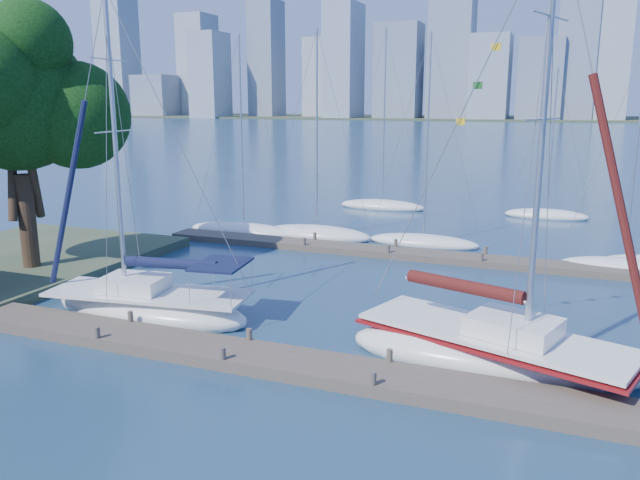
% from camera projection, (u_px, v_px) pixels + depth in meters
% --- Properties ---
extents(ground, '(700.00, 700.00, 0.00)m').
position_uv_depth(ground, '(237.00, 360.00, 20.81)').
color(ground, '#18344E').
rests_on(ground, ground).
extents(near_dock, '(26.00, 2.00, 0.40)m').
position_uv_depth(near_dock, '(237.00, 355.00, 20.77)').
color(near_dock, brown).
rests_on(near_dock, ground).
extents(far_dock, '(30.00, 1.80, 0.36)m').
position_uv_depth(far_dock, '(409.00, 254.00, 34.58)').
color(far_dock, brown).
rests_on(far_dock, ground).
extents(far_shore, '(800.00, 100.00, 1.50)m').
position_uv_depth(far_shore, '(550.00, 119.00, 311.31)').
color(far_shore, '#38472D').
rests_on(far_shore, ground).
extents(tree, '(9.54, 8.72, 12.92)m').
position_uv_depth(tree, '(15.00, 95.00, 28.94)').
color(tree, '#322116').
rests_on(tree, ground).
extents(sailboat_navy, '(9.07, 4.06, 13.12)m').
position_uv_depth(sailboat_navy, '(149.00, 293.00, 24.90)').
color(sailboat_navy, white).
rests_on(sailboat_navy, ground).
extents(sailboat_maroon, '(9.97, 5.87, 14.20)m').
position_uv_depth(sailboat_maroon, '(494.00, 334.00, 20.33)').
color(sailboat_maroon, white).
rests_on(sailboat_maroon, ground).
extents(bg_boat_0, '(8.08, 3.17, 12.83)m').
position_uv_depth(bg_boat_0, '(244.00, 230.00, 40.75)').
color(bg_boat_0, white).
rests_on(bg_boat_0, ground).
extents(bg_boat_1, '(7.36, 3.09, 13.04)m').
position_uv_depth(bg_boat_1, '(317.00, 233.00, 39.52)').
color(bg_boat_1, white).
rests_on(bg_boat_1, ground).
extents(bg_boat_2, '(6.81, 2.62, 12.61)m').
position_uv_depth(bg_boat_2, '(424.00, 241.00, 37.47)').
color(bg_boat_2, white).
rests_on(bg_boat_2, ground).
extents(bg_boat_4, '(6.36, 2.65, 11.77)m').
position_uv_depth(bg_boat_4, '(624.00, 267.00, 31.72)').
color(bg_boat_4, white).
rests_on(bg_boat_4, ground).
extents(bg_boat_6, '(7.27, 3.53, 14.31)m').
position_uv_depth(bg_boat_6, '(382.00, 205.00, 50.35)').
color(bg_boat_6, white).
rests_on(bg_boat_6, ground).
extents(bg_boat_7, '(6.29, 3.87, 11.13)m').
position_uv_depth(bg_boat_7, '(546.00, 215.00, 46.30)').
color(bg_boat_7, white).
rests_on(bg_boat_7, ground).
extents(skyline, '(503.98, 51.31, 121.47)m').
position_uv_depth(skyline, '(610.00, 35.00, 267.90)').
color(skyline, gray).
rests_on(skyline, ground).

